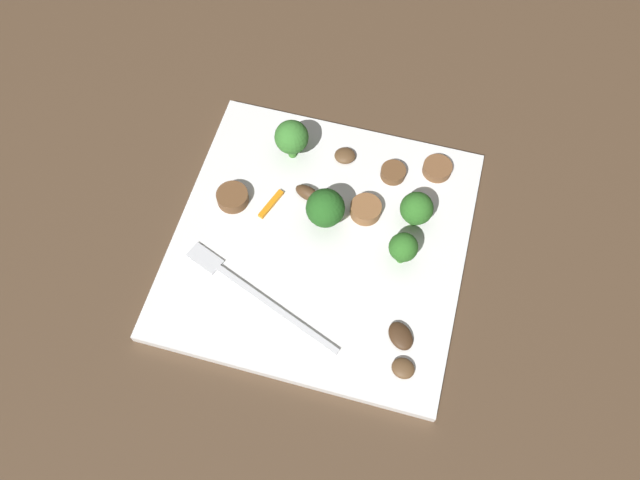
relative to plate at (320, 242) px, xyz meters
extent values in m
plane|color=#4C3826|center=(0.00, 0.00, -0.01)|extent=(1.40, 1.40, 0.00)
cube|color=white|center=(0.00, 0.00, 0.00)|extent=(0.29, 0.29, 0.01)
cube|color=silver|center=(0.02, 0.08, 0.01)|extent=(0.14, 0.06, 0.00)
cube|color=silver|center=(0.10, 0.05, 0.01)|extent=(0.04, 0.03, 0.00)
cylinder|color=#408630|center=(0.06, -0.09, 0.02)|extent=(0.01, 0.01, 0.02)
sphere|color=#387A2D|center=(0.06, -0.09, 0.04)|extent=(0.04, 0.04, 0.04)
cylinder|color=#347525|center=(-0.08, 0.00, 0.02)|extent=(0.01, 0.01, 0.02)
sphere|color=#2D6B23|center=(-0.08, 0.00, 0.03)|extent=(0.03, 0.03, 0.03)
cylinder|color=#347525|center=(-0.09, -0.04, 0.01)|extent=(0.01, 0.01, 0.02)
sphere|color=#2D6B23|center=(-0.09, -0.04, 0.03)|extent=(0.03, 0.03, 0.03)
cylinder|color=#296420|center=(0.00, -0.02, 0.02)|extent=(0.01, 0.01, 0.02)
sphere|color=#235B1E|center=(0.00, -0.02, 0.04)|extent=(0.04, 0.04, 0.04)
cylinder|color=brown|center=(-0.05, -0.09, 0.01)|extent=(0.04, 0.04, 0.01)
cylinder|color=brown|center=(-0.10, -0.11, 0.01)|extent=(0.04, 0.04, 0.01)
cylinder|color=brown|center=(-0.04, -0.04, 0.01)|extent=(0.04, 0.04, 0.01)
cylinder|color=brown|center=(0.10, -0.02, 0.01)|extent=(0.03, 0.03, 0.01)
ellipsoid|color=brown|center=(-0.11, 0.11, 0.01)|extent=(0.03, 0.02, 0.01)
ellipsoid|color=#4C331E|center=(0.03, -0.05, 0.01)|extent=(0.03, 0.02, 0.01)
ellipsoid|color=brown|center=(0.00, -0.10, 0.01)|extent=(0.03, 0.02, 0.01)
ellipsoid|color=#422B19|center=(-0.10, 0.08, 0.01)|extent=(0.03, 0.04, 0.01)
cube|color=orange|center=(0.06, -0.03, 0.01)|extent=(0.02, 0.04, 0.00)
camera|label=1|loc=(-0.07, 0.28, 0.58)|focal=35.48mm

